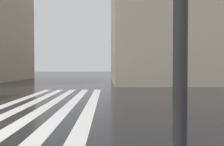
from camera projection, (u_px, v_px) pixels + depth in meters
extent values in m
cube|color=silver|center=(92.00, 104.00, 9.53)|extent=(13.00, 0.50, 0.01)
cube|color=silver|center=(71.00, 104.00, 9.51)|extent=(13.00, 0.50, 0.01)
cube|color=silver|center=(50.00, 104.00, 9.48)|extent=(13.00, 0.50, 0.01)
cube|color=silver|center=(29.00, 104.00, 9.45)|extent=(13.00, 0.50, 0.01)
cube|color=silver|center=(8.00, 104.00, 9.42)|extent=(13.00, 0.50, 0.01)
cube|color=tan|center=(190.00, 18.00, 26.79)|extent=(17.25, 21.09, 17.38)
cylinder|color=#232326|center=(180.00, 67.00, 1.65)|extent=(0.12, 0.12, 3.16)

